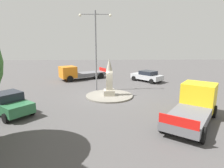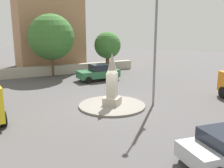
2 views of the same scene
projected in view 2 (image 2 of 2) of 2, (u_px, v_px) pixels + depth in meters
ground_plane at (112, 106)px, 17.52m from camera, size 80.00×80.00×0.00m
traffic_island at (112, 105)px, 17.50m from camera, size 4.49×4.49×0.13m
monument at (112, 82)px, 17.14m from camera, size 1.02×1.02×3.52m
streetlamp at (156, 32)px, 16.71m from camera, size 3.29×0.28×8.23m
car_green_near_island at (99, 72)px, 25.51m from camera, size 4.25×3.99×1.60m
stone_boundary_wall at (60, 70)px, 28.68m from camera, size 13.72×12.51×1.02m
corner_building at (47, 26)px, 32.08m from camera, size 10.39×10.38×10.41m
tree_near_wall at (51, 37)px, 26.53m from camera, size 4.69×4.69×6.50m
tree_mid_cluster at (108, 45)px, 29.56m from camera, size 3.03×3.03×4.61m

